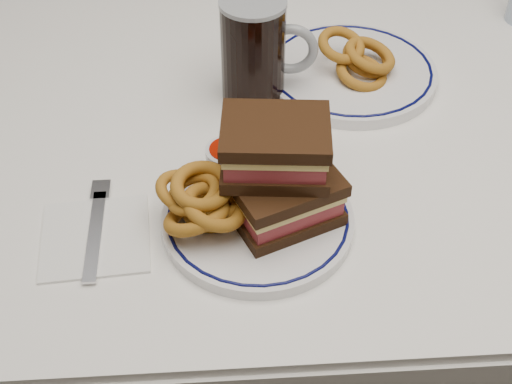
{
  "coord_description": "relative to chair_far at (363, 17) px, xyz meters",
  "views": [
    {
      "loc": [
        -0.16,
        -0.85,
        1.41
      ],
      "look_at": [
        -0.12,
        -0.23,
        0.82
      ],
      "focal_mm": 50.0,
      "sensor_mm": 36.0,
      "label": 1
    }
  ],
  "objects": [
    {
      "name": "floor",
      "position": [
        -0.23,
        -0.79,
        -0.46
      ],
      "size": [
        6.0,
        7.0,
        0.0
      ],
      "primitive_type": "cube",
      "color": "black",
      "rests_on": "ground"
    },
    {
      "name": "dining_table",
      "position": [
        -0.23,
        -0.79,
        0.19
      ],
      "size": [
        1.27,
        0.87,
        0.75
      ],
      "color": "silver",
      "rests_on": "floor"
    },
    {
      "name": "chair_far",
      "position": [
        0.0,
        0.0,
        0.0
      ],
      "size": [
        0.45,
        0.45,
        0.85
      ],
      "color": "#4A2917",
      "rests_on": "floor"
    },
    {
      "name": "main_plate",
      "position": [
        -0.34,
        -1.01,
        0.3
      ],
      "size": [
        0.24,
        0.24,
        0.02
      ],
      "color": "white",
      "rests_on": "dining_table"
    },
    {
      "name": "reuben_sandwich",
      "position": [
        -0.31,
        -1.0,
        0.37
      ],
      "size": [
        0.16,
        0.14,
        0.13
      ],
      "color": "black",
      "rests_on": "main_plate"
    },
    {
      "name": "onion_rings_main",
      "position": [
        -0.41,
        -1.01,
        0.34
      ],
      "size": [
        0.13,
        0.12,
        0.09
      ],
      "color": "brown",
      "rests_on": "main_plate"
    },
    {
      "name": "ketchup_ramekin",
      "position": [
        -0.37,
        -0.92,
        0.33
      ],
      "size": [
        0.06,
        0.06,
        0.04
      ],
      "color": "silver",
      "rests_on": "main_plate"
    },
    {
      "name": "beer_mug",
      "position": [
        -0.33,
        -0.73,
        0.37
      ],
      "size": [
        0.15,
        0.1,
        0.16
      ],
      "color": "black",
      "rests_on": "dining_table"
    },
    {
      "name": "far_plate",
      "position": [
        -0.17,
        -0.69,
        0.3
      ],
      "size": [
        0.28,
        0.28,
        0.02
      ],
      "color": "white",
      "rests_on": "dining_table"
    },
    {
      "name": "onion_rings_far",
      "position": [
        -0.16,
        -0.7,
        0.33
      ],
      "size": [
        0.13,
        0.12,
        0.08
      ],
      "color": "brown",
      "rests_on": "far_plate"
    },
    {
      "name": "napkin_fork",
      "position": [
        -0.55,
        -1.02,
        0.29
      ],
      "size": [
        0.14,
        0.18,
        0.01
      ],
      "color": "white",
      "rests_on": "dining_table"
    }
  ]
}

